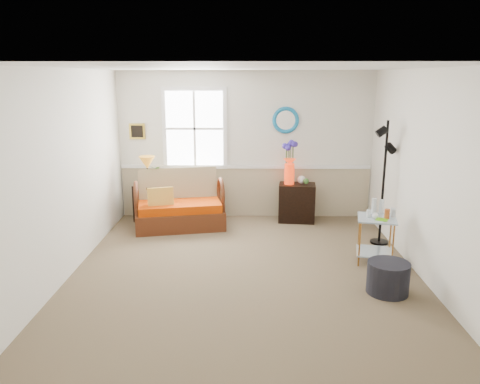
{
  "coord_description": "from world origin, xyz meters",
  "views": [
    {
      "loc": [
        0.03,
        -5.77,
        2.51
      ],
      "look_at": [
        -0.07,
        0.21,
        1.02
      ],
      "focal_mm": 35.0,
      "sensor_mm": 36.0,
      "label": 1
    }
  ],
  "objects_px": {
    "side_table": "(375,240)",
    "cabinet": "(297,203)",
    "loveseat": "(179,200)",
    "lamp_stand": "(147,203)",
    "ottoman": "(388,278)",
    "floor_lamp": "(383,184)"
  },
  "relations": [
    {
      "from": "lamp_stand",
      "to": "cabinet",
      "type": "xyz_separation_m",
      "value": [
        2.64,
        0.01,
        0.01
      ]
    },
    {
      "from": "ottoman",
      "to": "cabinet",
      "type": "bearing_deg",
      "value": 105.73
    },
    {
      "from": "side_table",
      "to": "floor_lamp",
      "type": "height_order",
      "value": "floor_lamp"
    },
    {
      "from": "loveseat",
      "to": "side_table",
      "type": "relative_size",
      "value": 2.29
    },
    {
      "from": "side_table",
      "to": "cabinet",
      "type": "bearing_deg",
      "value": 115.41
    },
    {
      "from": "cabinet",
      "to": "side_table",
      "type": "distance_m",
      "value": 2.06
    },
    {
      "from": "lamp_stand",
      "to": "ottoman",
      "type": "xyz_separation_m",
      "value": [
        3.43,
        -2.8,
        -0.14
      ]
    },
    {
      "from": "side_table",
      "to": "lamp_stand",
      "type": "bearing_deg",
      "value": 152.32
    },
    {
      "from": "loveseat",
      "to": "lamp_stand",
      "type": "relative_size",
      "value": 2.25
    },
    {
      "from": "floor_lamp",
      "to": "ottoman",
      "type": "bearing_deg",
      "value": -105.0
    },
    {
      "from": "lamp_stand",
      "to": "floor_lamp",
      "type": "xyz_separation_m",
      "value": [
        3.8,
        -1.1,
        0.62
      ]
    },
    {
      "from": "floor_lamp",
      "to": "ottoman",
      "type": "relative_size",
      "value": 3.81
    },
    {
      "from": "cabinet",
      "to": "floor_lamp",
      "type": "distance_m",
      "value": 1.72
    },
    {
      "from": "lamp_stand",
      "to": "floor_lamp",
      "type": "bearing_deg",
      "value": -16.08
    },
    {
      "from": "loveseat",
      "to": "lamp_stand",
      "type": "height_order",
      "value": "loveseat"
    },
    {
      "from": "side_table",
      "to": "ottoman",
      "type": "xyz_separation_m",
      "value": [
        -0.09,
        -0.95,
        -0.13
      ]
    },
    {
      "from": "floor_lamp",
      "to": "side_table",
      "type": "bearing_deg",
      "value": -112.91
    },
    {
      "from": "cabinet",
      "to": "side_table",
      "type": "height_order",
      "value": "cabinet"
    },
    {
      "from": "loveseat",
      "to": "ottoman",
      "type": "distance_m",
      "value": 3.73
    },
    {
      "from": "floor_lamp",
      "to": "cabinet",
      "type": "bearing_deg",
      "value": 133.54
    },
    {
      "from": "cabinet",
      "to": "ottoman",
      "type": "bearing_deg",
      "value": -68.32
    },
    {
      "from": "loveseat",
      "to": "side_table",
      "type": "distance_m",
      "value": 3.27
    }
  ]
}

